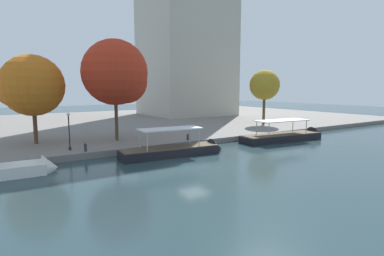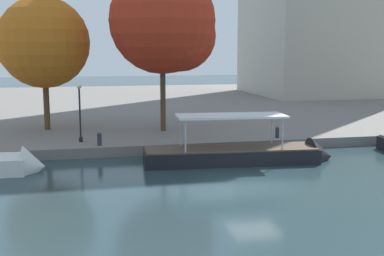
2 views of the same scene
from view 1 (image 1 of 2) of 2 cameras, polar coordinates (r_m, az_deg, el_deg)
ground_plane at (r=27.86m, az=0.36°, el=-7.14°), size 220.00×220.00×0.00m
dock_promenade at (r=60.25m, az=-18.33°, el=0.68°), size 120.00×55.00×0.67m
tour_boat_1 at (r=32.33m, az=-2.58°, el=-4.48°), size 11.84×3.48×3.92m
tour_boat_2 at (r=43.41m, az=17.33°, el=-1.79°), size 13.30×4.09×3.99m
mooring_bollard_0 at (r=37.47m, az=-0.80°, el=-1.66°), size 0.28×0.28×0.79m
mooring_bollard_1 at (r=32.60m, az=-19.32°, el=-3.38°), size 0.32×0.32×0.86m
lamp_post at (r=33.66m, az=-22.01°, el=-0.33°), size 0.33×0.33×3.89m
tree_0 at (r=38.33m, az=-13.61°, el=9.46°), size 8.05×7.88×12.19m
tree_1 at (r=39.18m, az=-28.03°, el=6.83°), size 7.25×7.30×10.12m
tree_2 at (r=56.36m, az=13.38°, el=7.89°), size 5.32×5.32×9.62m
office_tower at (r=76.63m, az=-1.21°, el=19.36°), size 18.52×18.29×46.50m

